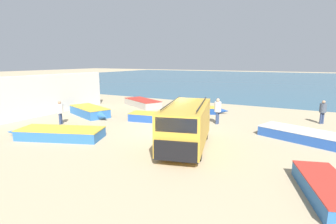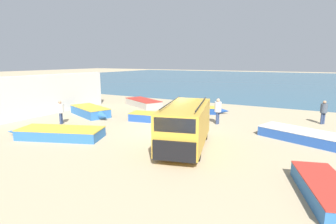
{
  "view_description": "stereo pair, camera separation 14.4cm",
  "coord_description": "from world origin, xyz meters",
  "px_view_note": "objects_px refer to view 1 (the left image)",
  "views": [
    {
      "loc": [
        7.03,
        -13.26,
        4.21
      ],
      "look_at": [
        -0.66,
        1.16,
        1.0
      ],
      "focal_mm": 28.0,
      "sensor_mm": 36.0,
      "label": 1
    },
    {
      "loc": [
        7.15,
        -13.19,
        4.21
      ],
      "look_at": [
        -0.66,
        1.16,
        1.0
      ],
      "focal_mm": 28.0,
      "sensor_mm": 36.0,
      "label": 2
    }
  ],
  "objects_px": {
    "fishing_rowboat_2": "(58,133)",
    "fishing_rowboat_1": "(155,117)",
    "fisherman_2": "(323,110)",
    "fishing_rowboat_0": "(306,136)",
    "fishing_rowboat_3": "(142,103)",
    "fisherman_1": "(60,110)",
    "fishing_rowboat_6": "(330,192)",
    "parked_van": "(186,124)",
    "fishing_rowboat_5": "(90,111)",
    "fishing_rowboat_4": "(199,110)",
    "fisherman_0": "(218,109)"
  },
  "relations": [
    {
      "from": "fishing_rowboat_0",
      "to": "fishing_rowboat_5",
      "type": "relative_size",
      "value": 1.13
    },
    {
      "from": "parked_van",
      "to": "fishing_rowboat_6",
      "type": "bearing_deg",
      "value": 52.11
    },
    {
      "from": "parked_van",
      "to": "fisherman_2",
      "type": "relative_size",
      "value": 3.43
    },
    {
      "from": "fisherman_2",
      "to": "fishing_rowboat_0",
      "type": "bearing_deg",
      "value": 130.07
    },
    {
      "from": "fishing_rowboat_3",
      "to": "fisherman_2",
      "type": "height_order",
      "value": "fisherman_2"
    },
    {
      "from": "fishing_rowboat_6",
      "to": "fishing_rowboat_1",
      "type": "bearing_deg",
      "value": -140.16
    },
    {
      "from": "fisherman_2",
      "to": "fishing_rowboat_1",
      "type": "bearing_deg",
      "value": 74.43
    },
    {
      "from": "fisherman_1",
      "to": "fisherman_2",
      "type": "xyz_separation_m",
      "value": [
        15.51,
        8.41,
        0.01
      ]
    },
    {
      "from": "fishing_rowboat_2",
      "to": "fishing_rowboat_1",
      "type": "bearing_deg",
      "value": -133.4
    },
    {
      "from": "fishing_rowboat_0",
      "to": "fisherman_1",
      "type": "relative_size",
      "value": 3.41
    },
    {
      "from": "fisherman_1",
      "to": "fisherman_2",
      "type": "relative_size",
      "value": 0.99
    },
    {
      "from": "fishing_rowboat_5",
      "to": "fishing_rowboat_3",
      "type": "bearing_deg",
      "value": 100.42
    },
    {
      "from": "parked_van",
      "to": "fisherman_0",
      "type": "relative_size",
      "value": 3.16
    },
    {
      "from": "fishing_rowboat_3",
      "to": "fisherman_1",
      "type": "distance_m",
      "value": 8.63
    },
    {
      "from": "fishing_rowboat_2",
      "to": "parked_van",
      "type": "bearing_deg",
      "value": 174.75
    },
    {
      "from": "fishing_rowboat_2",
      "to": "fishing_rowboat_6",
      "type": "distance_m",
      "value": 12.76
    },
    {
      "from": "parked_van",
      "to": "fisherman_1",
      "type": "bearing_deg",
      "value": -107.61
    },
    {
      "from": "fishing_rowboat_1",
      "to": "fishing_rowboat_4",
      "type": "distance_m",
      "value": 4.62
    },
    {
      "from": "fishing_rowboat_6",
      "to": "fisherman_0",
      "type": "bearing_deg",
      "value": -159.78
    },
    {
      "from": "fisherman_0",
      "to": "fisherman_2",
      "type": "relative_size",
      "value": 1.08
    },
    {
      "from": "fisherman_1",
      "to": "fishing_rowboat_1",
      "type": "bearing_deg",
      "value": -165.03
    },
    {
      "from": "fisherman_2",
      "to": "fishing_rowboat_3",
      "type": "bearing_deg",
      "value": 49.59
    },
    {
      "from": "fishing_rowboat_2",
      "to": "fishing_rowboat_5",
      "type": "bearing_deg",
      "value": -82.69
    },
    {
      "from": "parked_van",
      "to": "fishing_rowboat_1",
      "type": "height_order",
      "value": "parked_van"
    },
    {
      "from": "fishing_rowboat_0",
      "to": "fishing_rowboat_2",
      "type": "height_order",
      "value": "fishing_rowboat_2"
    },
    {
      "from": "fishing_rowboat_3",
      "to": "fisherman_1",
      "type": "bearing_deg",
      "value": 112.31
    },
    {
      "from": "fishing_rowboat_4",
      "to": "fishing_rowboat_2",
      "type": "bearing_deg",
      "value": -128.4
    },
    {
      "from": "fisherman_1",
      "to": "fisherman_0",
      "type": "bearing_deg",
      "value": -172.6
    },
    {
      "from": "fishing_rowboat_2",
      "to": "fisherman_1",
      "type": "distance_m",
      "value": 3.55
    },
    {
      "from": "fishing_rowboat_1",
      "to": "fisherman_0",
      "type": "distance_m",
      "value": 4.42
    },
    {
      "from": "fishing_rowboat_0",
      "to": "fishing_rowboat_2",
      "type": "xyz_separation_m",
      "value": [
        -12.05,
        -5.87,
        0.0
      ]
    },
    {
      "from": "parked_van",
      "to": "fisherman_1",
      "type": "relative_size",
      "value": 3.45
    },
    {
      "from": "fishing_rowboat_1",
      "to": "fisherman_2",
      "type": "bearing_deg",
      "value": 14.3
    },
    {
      "from": "fishing_rowboat_0",
      "to": "fishing_rowboat_5",
      "type": "xyz_separation_m",
      "value": [
        -14.9,
        -0.53,
        0.06
      ]
    },
    {
      "from": "fishing_rowboat_2",
      "to": "fishing_rowboat_6",
      "type": "relative_size",
      "value": 1.32
    },
    {
      "from": "fishing_rowboat_1",
      "to": "fishing_rowboat_4",
      "type": "xyz_separation_m",
      "value": [
        1.64,
        4.32,
        -0.02
      ]
    },
    {
      "from": "fishing_rowboat_3",
      "to": "parked_van",
      "type": "bearing_deg",
      "value": 161.36
    },
    {
      "from": "fishing_rowboat_1",
      "to": "fishing_rowboat_6",
      "type": "bearing_deg",
      "value": -43.1
    },
    {
      "from": "parked_van",
      "to": "fishing_rowboat_6",
      "type": "relative_size",
      "value": 1.31
    },
    {
      "from": "fishing_rowboat_3",
      "to": "fishing_rowboat_4",
      "type": "distance_m",
      "value": 5.98
    },
    {
      "from": "fishing_rowboat_0",
      "to": "fishing_rowboat_2",
      "type": "relative_size",
      "value": 0.98
    },
    {
      "from": "fishing_rowboat_0",
      "to": "fisherman_1",
      "type": "xyz_separation_m",
      "value": [
        -14.64,
        -3.54,
        0.68
      ]
    },
    {
      "from": "parked_van",
      "to": "fishing_rowboat_5",
      "type": "height_order",
      "value": "parked_van"
    },
    {
      "from": "parked_van",
      "to": "fishing_rowboat_4",
      "type": "distance_m",
      "value": 8.95
    },
    {
      "from": "fishing_rowboat_2",
      "to": "fisherman_2",
      "type": "bearing_deg",
      "value": -161.03
    },
    {
      "from": "fishing_rowboat_0",
      "to": "fishing_rowboat_2",
      "type": "distance_m",
      "value": 13.4
    },
    {
      "from": "fishing_rowboat_1",
      "to": "fishing_rowboat_5",
      "type": "height_order",
      "value": "fishing_rowboat_5"
    },
    {
      "from": "fishing_rowboat_4",
      "to": "fisherman_1",
      "type": "bearing_deg",
      "value": -146.53
    },
    {
      "from": "fishing_rowboat_2",
      "to": "fishing_rowboat_4",
      "type": "height_order",
      "value": "fishing_rowboat_2"
    },
    {
      "from": "fishing_rowboat_2",
      "to": "fishing_rowboat_5",
      "type": "distance_m",
      "value": 6.05
    }
  ]
}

